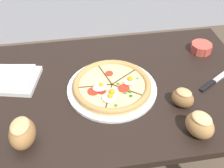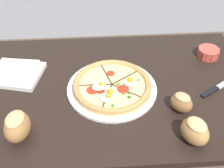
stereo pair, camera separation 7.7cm
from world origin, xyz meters
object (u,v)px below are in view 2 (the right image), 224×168
Objects in this scene: dining_table at (115,108)px; bread_piece_mid at (195,131)px; pizza at (112,86)px; ramekin_bowl at (208,52)px; bread_piece_near at (17,126)px; bread_piece_far at (182,102)px; napkin_folded at (16,73)px; knife_main at (220,86)px.

dining_table is 0.41m from bread_piece_mid.
pizza reaches higher than ramekin_bowl.
pizza is 2.92× the size of bread_piece_near.
bread_piece_far is at bearing 8.27° from bread_piece_near.
bread_piece_near is at bearing -77.53° from napkin_folded.
bread_piece_mid is 0.31m from knife_main.
ramekin_bowl is 0.52× the size of knife_main.
pizza is 1.84× the size of knife_main.
bread_piece_far is (0.57, 0.08, -0.01)m from bread_piece_near.
bread_piece_mid reaches higher than knife_main.
bread_piece_near is at bearing -171.73° from bread_piece_far.
bread_piece_mid reaches higher than pizza.
ramekin_bowl is 0.21m from knife_main.
napkin_folded is at bearing 102.47° from bread_piece_near.
bread_piece_mid is (0.58, -0.06, -0.00)m from bread_piece_near.
bread_piece_mid reaches higher than ramekin_bowl.
napkin_folded is at bearing 139.87° from knife_main.
bread_piece_mid is at bearing -87.01° from bread_piece_far.
ramekin_bowl reaches higher than knife_main.
dining_table is 9.11× the size of bread_piece_mid.
bread_piece_near is 0.79m from knife_main.
napkin_folded is at bearing 149.68° from bread_piece_mid.
bread_piece_far is (-0.21, -0.32, 0.02)m from ramekin_bowl.
pizza is 0.37m from bread_piece_mid.
bread_piece_near is at bearing -145.99° from dining_table.
ramekin_bowl is 0.88m from bread_piece_near.
bread_piece_near is (0.07, -0.32, 0.04)m from napkin_folded.
ramekin_bowl is at bearing 53.84° from knife_main.
ramekin_bowl is at bearing 23.32° from pizza.
dining_table is 5.95× the size of knife_main.
dining_table is 0.50m from ramekin_bowl.
ramekin_bowl is at bearing 5.47° from napkin_folded.
napkin_folded is (-0.85, -0.08, -0.01)m from ramekin_bowl.
bread_piece_near is at bearing 162.97° from knife_main.
bread_piece_near is 0.57m from bread_piece_far.
bread_piece_near reaches higher than dining_table.
dining_table is 11.05× the size of bread_piece_far.
ramekin_bowl is (0.44, 0.18, 0.15)m from dining_table.
napkin_folded is at bearing 159.45° from bread_piece_far.
bread_piece_far is (0.24, -0.13, 0.02)m from pizza.
dining_table is 0.44m from knife_main.
knife_main is (0.19, 0.11, -0.04)m from bread_piece_far.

